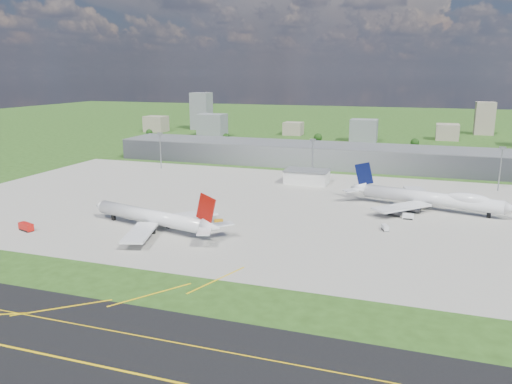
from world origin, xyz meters
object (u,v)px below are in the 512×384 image
(fire_truck, at_px, (26,227))
(airliner_blue_quad, at_px, (431,199))
(van_white_near, at_px, (385,228))
(van_white_far, at_px, (408,217))
(tug_yellow, at_px, (219,221))
(airliner_red_twin, at_px, (155,218))

(fire_truck, bearing_deg, airliner_blue_quad, 46.58)
(van_white_near, height_order, van_white_far, van_white_far)
(van_white_far, bearing_deg, van_white_near, -112.35)
(tug_yellow, bearing_deg, van_white_far, -12.46)
(tug_yellow, height_order, van_white_far, van_white_far)
(airliner_red_twin, relative_size, airliner_blue_quad, 0.90)
(airliner_blue_quad, bearing_deg, airliner_red_twin, -134.13)
(airliner_red_twin, xyz_separation_m, airliner_blue_quad, (114.22, 72.20, 0.56))
(airliner_red_twin, distance_m, van_white_far, 116.55)
(airliner_blue_quad, bearing_deg, tug_yellow, -135.44)
(airliner_red_twin, distance_m, tug_yellow, 28.91)
(van_white_far, bearing_deg, airliner_blue_quad, 65.15)
(airliner_red_twin, bearing_deg, van_white_far, -139.62)
(airliner_red_twin, height_order, van_white_far, airliner_red_twin)
(airliner_red_twin, height_order, van_white_near, airliner_red_twin)
(fire_truck, distance_m, van_white_far, 171.98)
(airliner_red_twin, xyz_separation_m, tug_yellow, (22.77, 17.27, -4.36))
(tug_yellow, relative_size, van_white_far, 0.85)
(airliner_blue_quad, bearing_deg, van_white_near, -100.51)
(van_white_near, bearing_deg, airliner_red_twin, 86.47)
(van_white_near, bearing_deg, van_white_far, -44.02)
(airliner_blue_quad, relative_size, fire_truck, 9.77)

